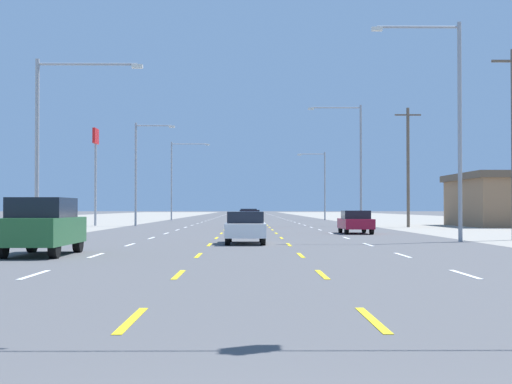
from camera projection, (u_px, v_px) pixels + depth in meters
ground_plane at (248, 226)px, 70.07m from camera, size 572.00×572.00×0.00m
lane_markings at (248, 219)px, 108.56m from camera, size 10.64×227.60×0.01m
suv_far_left_nearest at (43, 225)px, 26.18m from camera, size 1.98×4.90×1.98m
sedan_center_turn_near at (245, 227)px, 34.72m from camera, size 1.80×4.50×1.46m
sedan_far_right_mid at (356, 222)px, 48.22m from camera, size 1.80×4.50×1.46m
sedan_center_turn_midfar at (250, 218)px, 62.96m from camera, size 1.80×4.50×1.46m
hatchback_center_turn_far at (249, 216)px, 75.10m from camera, size 1.72×3.90×1.54m
pole_sign_left_row_2 at (96, 154)px, 69.65m from camera, size 0.24×1.84×8.89m
streetlight_left_row_0 at (50, 132)px, 36.48m from camera, size 5.14×0.26×8.78m
streetlight_right_row_0 at (451, 115)px, 36.71m from camera, size 4.34×0.26×10.61m
streetlight_left_row_1 at (140, 167)px, 68.61m from camera, size 3.61×0.26×9.29m
streetlight_right_row_1 at (355, 156)px, 68.84m from camera, size 4.87×0.26×10.94m
streetlight_left_row_2 at (176, 174)px, 100.75m from camera, size 5.13×0.26×10.34m
streetlight_right_row_2 at (322, 181)px, 100.94m from camera, size 3.73×0.26×9.02m
utility_pole_right_row_1 at (408, 165)px, 64.04m from camera, size 2.20×0.26×10.05m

